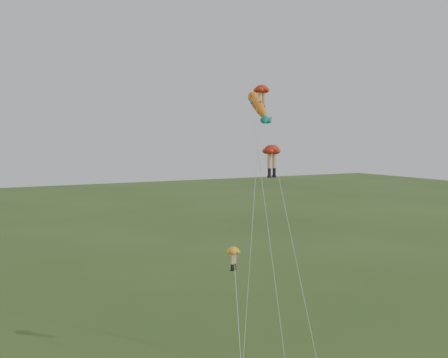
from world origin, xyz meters
name	(u,v)px	position (x,y,z in m)	size (l,w,h in m)	color
legs_kite_red_high	(261,95)	(5.50, 8.22, 19.90)	(7.33, 8.86, 20.78)	red
legs_kite_red_mid	(273,155)	(3.47, 3.37, 14.88)	(1.52, 7.93, 15.66)	red
legs_kite_yellow	(234,257)	(-1.21, 1.07, 7.88)	(2.49, 5.18, 8.59)	yellow
fish_kite	(258,106)	(3.13, 4.99, 18.65)	(2.07, 7.91, 20.16)	#F3A41E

